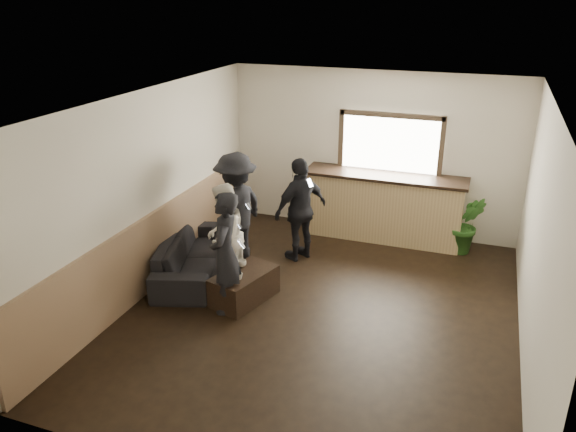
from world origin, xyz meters
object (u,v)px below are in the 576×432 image
at_px(sofa, 192,255).
at_px(potted_plant, 466,224).
at_px(coffee_table, 244,286).
at_px(person_d, 301,209).
at_px(cup_b, 239,276).
at_px(person_c, 236,209).
at_px(person_a, 225,253).
at_px(person_b, 224,236).
at_px(bar_counter, 384,203).
at_px(cup_a, 242,263).

xyz_separation_m(sofa, potted_plant, (3.83, 2.14, 0.19)).
relative_size(coffee_table, person_d, 0.57).
distance_m(cup_b, person_c, 1.46).
xyz_separation_m(cup_b, person_a, (-0.14, -0.11, 0.37)).
bearing_deg(person_b, person_a, 18.96).
bearing_deg(sofa, bar_counter, -64.33).
relative_size(person_a, person_c, 0.94).
relative_size(bar_counter, person_c, 1.53).
bearing_deg(coffee_table, cup_a, 120.68).
height_order(sofa, person_c, person_c).
bearing_deg(cup_b, person_d, 80.62).
bearing_deg(person_d, coffee_table, 21.67).
distance_m(cup_b, person_d, 1.77).
relative_size(sofa, person_a, 1.24).
distance_m(sofa, person_a, 1.34).
bearing_deg(cup_a, person_a, -92.71).
bearing_deg(person_b, sofa, -109.85).
xyz_separation_m(bar_counter, potted_plant, (1.38, -0.15, -0.15)).
bearing_deg(bar_counter, person_b, -127.09).
relative_size(coffee_table, person_c, 0.53).
bearing_deg(person_a, person_c, -173.87).
relative_size(potted_plant, person_c, 0.56).
bearing_deg(coffee_table, person_d, 78.81).
relative_size(sofa, cup_b, 22.13).
distance_m(person_a, person_b, 0.72).
height_order(bar_counter, person_d, bar_counter).
height_order(person_c, person_d, person_c).
bearing_deg(person_d, person_c, -30.05).
xyz_separation_m(sofa, cup_a, (0.97, -0.31, 0.17)).
relative_size(person_c, person_d, 1.07).
relative_size(coffee_table, cup_a, 7.99).
height_order(person_a, person_c, person_c).
bearing_deg(cup_b, sofa, 148.84).
height_order(sofa, person_a, person_a).
distance_m(bar_counter, person_a, 3.41).
bearing_deg(person_d, cup_b, 23.47).
bearing_deg(person_a, bar_counter, 141.15).
relative_size(bar_counter, cup_b, 29.03).
distance_m(bar_counter, cup_b, 3.25).
height_order(coffee_table, cup_b, cup_b).
distance_m(sofa, person_c, 0.97).
bearing_deg(cup_a, person_c, 118.48).
distance_m(bar_counter, person_d, 1.65).
xyz_separation_m(cup_b, potted_plant, (2.74, 2.80, 0.03)).
height_order(cup_b, person_a, person_a).
relative_size(potted_plant, person_a, 0.60).
bearing_deg(person_c, bar_counter, 142.09).
bearing_deg(person_c, cup_a, 39.92).
xyz_separation_m(coffee_table, person_a, (-0.12, -0.30, 0.62)).
bearing_deg(person_a, cup_b, 116.09).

